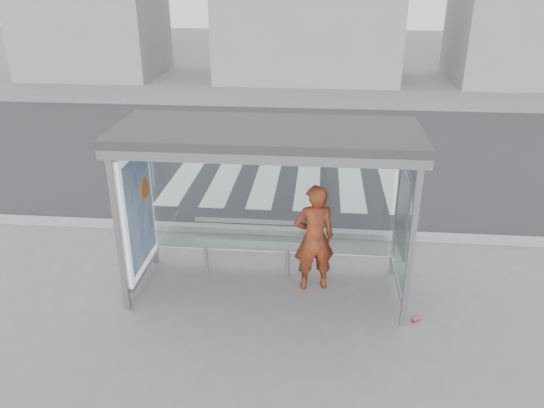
{
  "coord_description": "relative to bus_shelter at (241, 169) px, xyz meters",
  "views": [
    {
      "loc": [
        0.74,
        -7.03,
        4.61
      ],
      "look_at": [
        0.06,
        0.2,
        1.39
      ],
      "focal_mm": 35.0,
      "sensor_mm": 36.0,
      "label": 1
    }
  ],
  "objects": [
    {
      "name": "ground",
      "position": [
        0.37,
        -0.06,
        -1.98
      ],
      "size": [
        80.0,
        80.0,
        0.0
      ],
      "primitive_type": "plane",
      "color": "#60605D",
      "rests_on": "ground"
    },
    {
      "name": "road",
      "position": [
        0.37,
        6.94,
        -1.98
      ],
      "size": [
        30.0,
        10.0,
        0.01
      ],
      "primitive_type": "cube",
      "color": "#27272A",
      "rests_on": "ground"
    },
    {
      "name": "curb",
      "position": [
        0.37,
        1.89,
        -1.92
      ],
      "size": [
        30.0,
        0.18,
        0.12
      ],
      "primitive_type": "cube",
      "color": "gray",
      "rests_on": "ground"
    },
    {
      "name": "crosswalk",
      "position": [
        0.37,
        4.44,
        -1.98
      ],
      "size": [
        5.55,
        3.0,
        0.0
      ],
      "color": "silver",
      "rests_on": "ground"
    },
    {
      "name": "bus_shelter",
      "position": [
        0.0,
        0.0,
        0.0
      ],
      "size": [
        4.25,
        1.65,
        2.62
      ],
      "color": "gray",
      "rests_on": "ground"
    },
    {
      "name": "building_left",
      "position": [
        -9.63,
        17.94,
        1.02
      ],
      "size": [
        6.0,
        5.0,
        6.0
      ],
      "primitive_type": "cube",
      "color": "gray",
      "rests_on": "ground"
    },
    {
      "name": "building_center",
      "position": [
        0.37,
        17.94,
        0.52
      ],
      "size": [
        8.0,
        5.0,
        5.0
      ],
      "primitive_type": "cube",
      "color": "gray",
      "rests_on": "ground"
    },
    {
      "name": "person",
      "position": [
        1.08,
        0.1,
        -1.12
      ],
      "size": [
        0.71,
        0.55,
        1.74
      ],
      "primitive_type": "imported",
      "rotation": [
        0.0,
        0.0,
        3.37
      ],
      "color": "orange",
      "rests_on": "ground"
    },
    {
      "name": "bench",
      "position": [
        -0.02,
        0.44,
        -1.45
      ],
      "size": [
        1.73,
        0.32,
        0.89
      ],
      "color": "gray",
      "rests_on": "ground"
    },
    {
      "name": "soda_can",
      "position": [
        2.57,
        -0.68,
        -1.95
      ],
      "size": [
        0.14,
        0.12,
        0.07
      ],
      "primitive_type": "cylinder",
      "rotation": [
        0.0,
        1.57,
        0.58
      ],
      "color": "#CF3C6C",
      "rests_on": "ground"
    }
  ]
}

